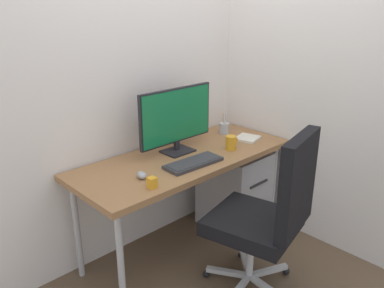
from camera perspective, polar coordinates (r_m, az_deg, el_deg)
ground_plane at (r=3.02m, az=-0.91°, el=-14.68°), size 8.00×8.00×0.00m
wall_back at (r=2.76m, az=-6.14°, el=13.31°), size 2.91×0.04×2.80m
wall_side_right at (r=3.01m, az=13.38°, el=13.43°), size 0.04×1.96×2.80m
desk at (r=2.69m, az=-0.99°, el=-2.79°), size 1.58×0.64×0.73m
office_chair at (r=2.36m, az=11.19°, el=-9.68°), size 0.59×0.62×1.06m
filing_cabinet at (r=3.16m, az=6.09°, el=-6.47°), size 0.40×0.48×0.63m
monitor at (r=2.67m, az=-2.28°, el=3.83°), size 0.61×0.17×0.45m
keyboard at (r=2.52m, az=0.22°, el=-2.75°), size 0.40×0.17×0.03m
mouse at (r=2.35m, az=-7.33°, el=-4.50°), size 0.07×0.09×0.04m
pen_holder at (r=3.11m, az=4.68°, el=2.31°), size 0.08×0.08×0.16m
notebook at (r=3.01m, az=8.08°, el=0.83°), size 0.21×0.20×0.02m
coffee_mug at (r=2.78m, az=5.69°, el=0.19°), size 0.11×0.08×0.10m
desk_clamp_accessory at (r=2.22m, az=-5.83°, el=-5.63°), size 0.05×0.05×0.06m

